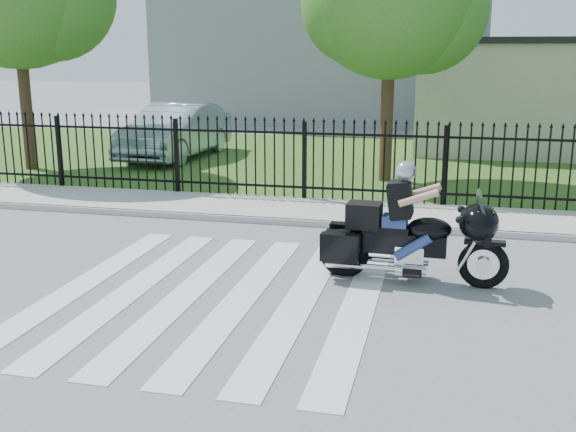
# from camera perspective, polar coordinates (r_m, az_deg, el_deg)

# --- Properties ---
(ground) EXTENTS (120.00, 120.00, 0.00)m
(ground) POSITION_cam_1_polar(r_m,az_deg,el_deg) (9.44, -6.23, -6.67)
(ground) COLOR slate
(ground) RESTS_ON ground
(crosswalk) EXTENTS (5.00, 5.50, 0.01)m
(crosswalk) POSITION_cam_1_polar(r_m,az_deg,el_deg) (9.44, -6.24, -6.64)
(crosswalk) COLOR silver
(crosswalk) RESTS_ON ground
(sidewalk) EXTENTS (40.00, 2.00, 0.12)m
(sidewalk) POSITION_cam_1_polar(r_m,az_deg,el_deg) (14.04, 0.54, 0.50)
(sidewalk) COLOR #ADAAA3
(sidewalk) RESTS_ON ground
(curb) EXTENTS (40.00, 0.12, 0.12)m
(curb) POSITION_cam_1_polar(r_m,az_deg,el_deg) (13.09, -0.43, -0.48)
(curb) COLOR #ADAAA3
(curb) RESTS_ON ground
(grass_strip) EXTENTS (40.00, 12.00, 0.02)m
(grass_strip) POSITION_cam_1_polar(r_m,az_deg,el_deg) (20.81, 4.82, 4.68)
(grass_strip) COLOR #31531C
(grass_strip) RESTS_ON ground
(iron_fence) EXTENTS (26.00, 0.04, 1.80)m
(iron_fence) POSITION_cam_1_polar(r_m,az_deg,el_deg) (14.83, 1.40, 4.53)
(iron_fence) COLOR black
(iron_fence) RESTS_ON ground
(building_low) EXTENTS (10.00, 6.00, 3.50)m
(building_low) POSITION_cam_1_polar(r_m,az_deg,el_deg) (24.70, 22.87, 9.16)
(building_low) COLOR #BFB79F
(building_low) RESTS_ON ground
(motorcycle_rider) EXTENTS (2.75, 0.90, 1.82)m
(motorcycle_rider) POSITION_cam_1_polar(r_m,az_deg,el_deg) (9.90, 10.05, -1.33)
(motorcycle_rider) COLOR black
(motorcycle_rider) RESTS_ON ground
(parked_car) EXTENTS (2.02, 5.18, 1.68)m
(parked_car) POSITION_cam_1_polar(r_m,az_deg,el_deg) (21.41, -9.48, 7.10)
(parked_car) COLOR #8B9EAF
(parked_car) RESTS_ON grass_strip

